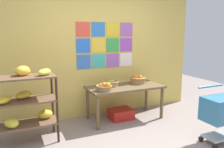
% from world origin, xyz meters
% --- Properties ---
extents(back_wall_with_art, '(4.35, 0.07, 2.82)m').
position_xyz_m(back_wall_with_art, '(0.00, 1.78, 1.41)').
color(back_wall_with_art, '#D7BA54').
rests_on(back_wall_with_art, ground).
extents(banana_shelf_unit, '(0.89, 0.51, 1.18)m').
position_xyz_m(banana_shelf_unit, '(-1.41, 1.08, 0.69)').
color(banana_shelf_unit, '#321F17').
rests_on(banana_shelf_unit, ground).
extents(display_table, '(1.45, 0.67, 0.65)m').
position_xyz_m(display_table, '(0.39, 1.31, 0.57)').
color(display_table, brown).
rests_on(display_table, ground).
extents(fruit_basket_left, '(0.30, 0.30, 0.12)m').
position_xyz_m(fruit_basket_left, '(0.16, 1.44, 0.71)').
color(fruit_basket_left, '#A57545').
rests_on(fruit_basket_left, display_table).
extents(fruit_basket_centre, '(0.32, 0.32, 0.16)m').
position_xyz_m(fruit_basket_centre, '(0.74, 1.44, 0.73)').
color(fruit_basket_centre, olive).
rests_on(fruit_basket_centre, display_table).
extents(fruit_basket_right, '(0.29, 0.29, 0.16)m').
position_xyz_m(fruit_basket_right, '(-0.11, 1.15, 0.72)').
color(fruit_basket_right, olive).
rests_on(fruit_basket_right, display_table).
extents(produce_crate_under_table, '(0.44, 0.35, 0.19)m').
position_xyz_m(produce_crate_under_table, '(0.31, 1.34, 0.10)').
color(produce_crate_under_table, red).
rests_on(produce_crate_under_table, ground).
extents(shopping_cart, '(0.53, 0.41, 0.85)m').
position_xyz_m(shopping_cart, '(1.24, -0.15, 0.50)').
color(shopping_cart, black).
rests_on(shopping_cart, ground).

